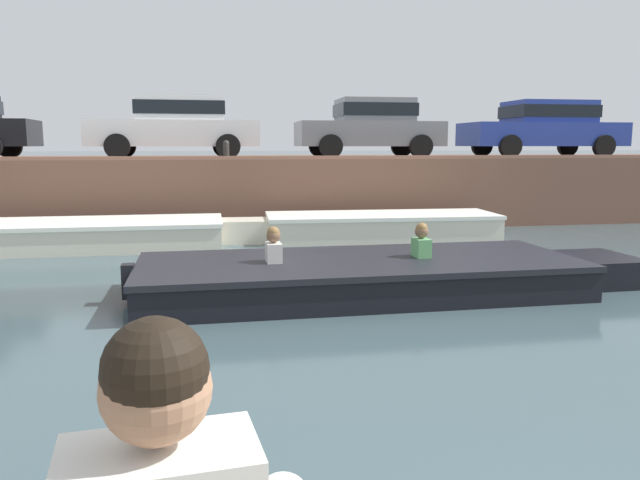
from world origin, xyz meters
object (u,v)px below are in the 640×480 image
(mooring_bollard_mid, at_px, (226,149))
(boat_moored_central_cream, at_px, (370,226))
(boat_moored_west_cream, at_px, (77,235))
(motorboat_passing, at_px, (379,275))
(car_right_inner_blue, at_px, (544,126))
(car_left_inner_white, at_px, (176,124))
(car_centre_grey, at_px, (371,126))

(mooring_bollard_mid, bearing_deg, boat_moored_central_cream, -28.83)
(boat_moored_west_cream, relative_size, mooring_bollard_mid, 13.87)
(motorboat_passing, bearing_deg, boat_moored_west_cream, 136.47)
(boat_moored_west_cream, height_order, boat_moored_central_cream, boat_moored_central_cream)
(car_right_inner_blue, distance_m, mooring_bollard_mid, 9.04)
(car_left_inner_white, bearing_deg, mooring_bollard_mid, -52.59)
(boat_moored_central_cream, distance_m, car_left_inner_white, 5.79)
(car_left_inner_white, height_order, car_centre_grey, same)
(car_centre_grey, relative_size, mooring_bollard_mid, 8.61)
(motorboat_passing, height_order, car_right_inner_blue, car_right_inner_blue)
(car_left_inner_white, relative_size, mooring_bollard_mid, 9.51)
(boat_moored_central_cream, bearing_deg, mooring_bollard_mid, 151.17)
(car_left_inner_white, distance_m, car_right_inner_blue, 10.08)
(boat_moored_west_cream, relative_size, motorboat_passing, 0.84)
(boat_moored_central_cream, xyz_separation_m, car_right_inner_blue, (5.85, 3.23, 2.28))
(motorboat_passing, relative_size, car_centre_grey, 1.92)
(motorboat_passing, distance_m, car_right_inner_blue, 10.96)
(motorboat_passing, relative_size, mooring_bollard_mid, 16.52)
(car_centre_grey, distance_m, car_right_inner_blue, 5.01)
(car_left_inner_white, height_order, mooring_bollard_mid, car_left_inner_white)
(car_left_inner_white, distance_m, car_centre_grey, 5.07)
(boat_moored_central_cream, distance_m, mooring_bollard_mid, 3.85)
(boat_moored_central_cream, relative_size, motorboat_passing, 0.82)
(car_left_inner_white, bearing_deg, motorboat_passing, -69.21)
(motorboat_passing, bearing_deg, car_right_inner_blue, 49.21)
(car_centre_grey, xyz_separation_m, car_right_inner_blue, (5.01, 0.00, 0.00))
(boat_moored_central_cream, bearing_deg, car_left_inner_white, 142.63)
(boat_moored_central_cream, xyz_separation_m, motorboat_passing, (-1.15, -4.88, -0.03))
(boat_moored_west_cream, bearing_deg, motorboat_passing, -43.53)
(boat_moored_central_cream, relative_size, car_right_inner_blue, 1.37)
(boat_moored_west_cream, bearing_deg, mooring_bollard_mid, 31.97)
(mooring_bollard_mid, bearing_deg, car_centre_grey, 21.89)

